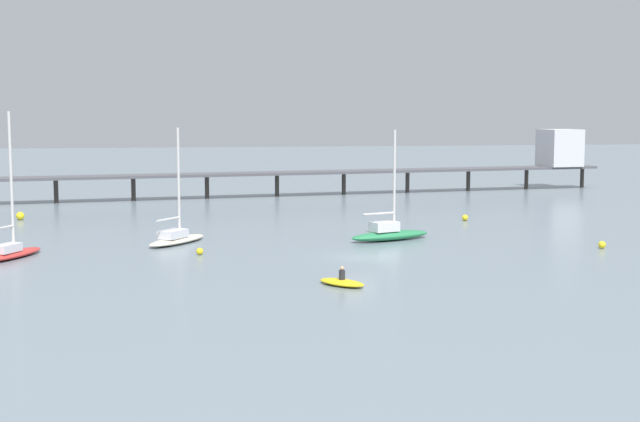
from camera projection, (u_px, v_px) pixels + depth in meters
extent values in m
plane|color=slate|center=(360.00, 257.00, 61.82)|extent=(400.00, 400.00, 0.00)
cube|color=#4C4C51|center=(277.00, 173.00, 106.18)|extent=(86.23, 15.52, 0.30)
cylinder|color=#38332D|center=(56.00, 191.00, 98.66)|extent=(0.50, 0.50, 2.64)
cylinder|color=#38332D|center=(133.00, 189.00, 101.22)|extent=(0.50, 0.50, 2.64)
cylinder|color=#38332D|center=(207.00, 187.00, 103.78)|extent=(0.50, 0.50, 2.64)
cylinder|color=#38332D|center=(277.00, 186.00, 106.34)|extent=(0.50, 0.50, 2.64)
cylinder|color=#38332D|center=(344.00, 184.00, 108.90)|extent=(0.50, 0.50, 2.64)
cylinder|color=#38332D|center=(407.00, 182.00, 111.46)|extent=(0.50, 0.50, 2.64)
cylinder|color=#38332D|center=(468.00, 181.00, 114.02)|extent=(0.50, 0.50, 2.64)
cylinder|color=#38332D|center=(526.00, 179.00, 116.58)|extent=(0.50, 0.50, 2.64)
cylinder|color=#38332D|center=(582.00, 178.00, 119.14)|extent=(0.50, 0.50, 2.64)
cube|color=silver|center=(560.00, 148.00, 117.61)|extent=(5.15, 5.15, 4.85)
ellipsoid|color=beige|center=(177.00, 240.00, 68.38)|extent=(5.46, 6.47, 0.49)
cube|color=silver|center=(173.00, 234.00, 67.84)|extent=(2.43, 2.63, 0.62)
cylinder|color=silver|center=(179.00, 182.00, 68.18)|extent=(0.20, 0.20, 8.37)
cylinder|color=silver|center=(168.00, 219.00, 67.21)|extent=(1.81, 2.39, 0.16)
ellipsoid|color=red|center=(11.00, 255.00, 61.53)|extent=(4.46, 6.51, 0.48)
cube|color=silver|center=(6.00, 248.00, 60.98)|extent=(2.01, 2.37, 0.57)
cylinder|color=silver|center=(11.00, 181.00, 61.28)|extent=(0.20, 0.20, 9.61)
cylinder|color=silver|center=(0.00, 228.00, 60.27)|extent=(1.42, 2.59, 0.16)
ellipsoid|color=#287F4C|center=(390.00, 236.00, 70.09)|extent=(7.33, 4.25, 0.74)
cube|color=silver|center=(384.00, 226.00, 69.72)|extent=(2.44, 1.97, 0.77)
cylinder|color=silver|center=(394.00, 180.00, 69.79)|extent=(0.21, 0.21, 7.93)
cylinder|color=silver|center=(379.00, 214.00, 69.34)|extent=(2.78, 1.17, 0.16)
ellipsoid|color=yellow|center=(342.00, 282.00, 51.78)|extent=(3.04, 3.35, 0.35)
cylinder|color=#26262D|center=(342.00, 275.00, 51.73)|extent=(0.51, 0.51, 0.55)
sphere|color=tan|center=(342.00, 268.00, 51.69)|extent=(0.24, 0.24, 0.24)
sphere|color=yellow|center=(200.00, 251.00, 62.89)|extent=(0.50, 0.50, 0.50)
sphere|color=yellow|center=(20.00, 216.00, 83.28)|extent=(0.77, 0.77, 0.77)
sphere|color=yellow|center=(465.00, 218.00, 82.72)|extent=(0.57, 0.57, 0.57)
sphere|color=yellow|center=(602.00, 245.00, 65.82)|extent=(0.56, 0.56, 0.56)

